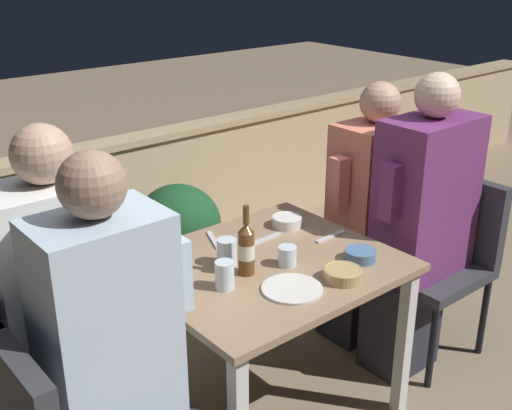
{
  "coord_description": "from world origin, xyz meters",
  "views": [
    {
      "loc": [
        -1.45,
        -1.68,
        1.84
      ],
      "look_at": [
        0.0,
        0.06,
        0.92
      ],
      "focal_mm": 45.0,
      "sensor_mm": 36.0,
      "label": 1
    }
  ],
  "objects": [
    {
      "name": "fork_1",
      "position": [
        0.36,
        0.0,
        0.71
      ],
      "size": [
        0.17,
        0.03,
        0.01
      ],
      "color": "silver",
      "rests_on": "dining_table"
    },
    {
      "name": "bowl_2",
      "position": [
        0.3,
        -0.22,
        0.73
      ],
      "size": [
        0.12,
        0.12,
        0.04
      ],
      "color": "#4C709E",
      "rests_on": "dining_table"
    },
    {
      "name": "bowl_0",
      "position": [
        0.29,
        0.2,
        0.73
      ],
      "size": [
        0.13,
        0.13,
        0.05
      ],
      "color": "silver",
      "rests_on": "dining_table"
    },
    {
      "name": "person_blue_shirt",
      "position": [
        -0.73,
        -0.17,
        0.68
      ],
      "size": [
        0.47,
        0.26,
        1.35
      ],
      "color": "#282833",
      "rests_on": "ground_plane"
    },
    {
      "name": "glass_cup_2",
      "position": [
        0.05,
        -0.07,
        0.74
      ],
      "size": [
        0.07,
        0.07,
        0.08
      ],
      "color": "silver",
      "rests_on": "dining_table"
    },
    {
      "name": "dining_table",
      "position": [
        0.0,
        0.0,
        0.61
      ],
      "size": [
        0.96,
        0.83,
        0.7
      ],
      "color": "#937556",
      "rests_on": "ground_plane"
    },
    {
      "name": "bowl_1",
      "position": [
        0.12,
        -0.28,
        0.73
      ],
      "size": [
        0.14,
        0.14,
        0.04
      ],
      "color": "tan",
      "rests_on": "dining_table"
    },
    {
      "name": "person_white_polo",
      "position": [
        -0.73,
        0.17,
        0.68
      ],
      "size": [
        0.5,
        0.26,
        1.35
      ],
      "color": "#282833",
      "rests_on": "ground_plane"
    },
    {
      "name": "planter_hedge",
      "position": [
        -0.04,
        0.98,
        0.38
      ],
      "size": [
        0.99,
        0.47,
        0.68
      ],
      "color": "brown",
      "rests_on": "ground_plane"
    },
    {
      "name": "ground_plane",
      "position": [
        0.0,
        0.0,
        0.0
      ],
      "size": [
        16.0,
        16.0,
        0.0
      ],
      "primitive_type": "plane",
      "color": "#847056"
    },
    {
      "name": "fork_0",
      "position": [
        -0.04,
        0.29,
        0.71
      ],
      "size": [
        0.08,
        0.16,
        0.01
      ],
      "color": "silver",
      "rests_on": "dining_table"
    },
    {
      "name": "chair_right_near",
      "position": [
        0.96,
        -0.15,
        0.52
      ],
      "size": [
        0.47,
        0.46,
        0.86
      ],
      "color": "#333338",
      "rests_on": "ground_plane"
    },
    {
      "name": "fork_2",
      "position": [
        0.12,
        0.16,
        0.71
      ],
      "size": [
        0.17,
        0.02,
        0.01
      ],
      "color": "silver",
      "rests_on": "dining_table"
    },
    {
      "name": "glass_cup_0",
      "position": [
        -0.13,
        0.09,
        0.76
      ],
      "size": [
        0.08,
        0.08,
        0.1
      ],
      "color": "silver",
      "rests_on": "dining_table"
    },
    {
      "name": "glass_cup_1",
      "position": [
        -0.25,
        -0.06,
        0.76
      ],
      "size": [
        0.07,
        0.07,
        0.1
      ],
      "color": "silver",
      "rests_on": "dining_table"
    },
    {
      "name": "plate_0",
      "position": [
        -0.07,
        -0.22,
        0.71
      ],
      "size": [
        0.22,
        0.22,
        0.01
      ],
      "color": "silver",
      "rests_on": "dining_table"
    },
    {
      "name": "chair_left_far",
      "position": [
        -0.93,
        0.17,
        0.52
      ],
      "size": [
        0.47,
        0.46,
        0.86
      ],
      "color": "#333338",
      "rests_on": "ground_plane"
    },
    {
      "name": "chair_right_far",
      "position": [
        0.99,
        0.17,
        0.52
      ],
      "size": [
        0.47,
        0.46,
        0.86
      ],
      "color": "#333338",
      "rests_on": "ground_plane"
    },
    {
      "name": "beer_bottle",
      "position": [
        -0.12,
        -0.02,
        0.81
      ],
      "size": [
        0.06,
        0.06,
        0.27
      ],
      "color": "brown",
      "rests_on": "dining_table"
    },
    {
      "name": "person_coral_top",
      "position": [
        0.79,
        0.17,
        0.64
      ],
      "size": [
        0.48,
        0.26,
        1.28
      ],
      "color": "#282833",
      "rests_on": "ground_plane"
    },
    {
      "name": "parapet_wall",
      "position": [
        0.0,
        1.58,
        0.41
      ],
      "size": [
        9.0,
        0.18,
        0.8
      ],
      "color": "tan",
      "rests_on": "ground_plane"
    },
    {
      "name": "person_purple_stripe",
      "position": [
        0.77,
        -0.15,
        0.69
      ],
      "size": [
        0.51,
        0.26,
        1.37
      ],
      "color": "#282833",
      "rests_on": "ground_plane"
    }
  ]
}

